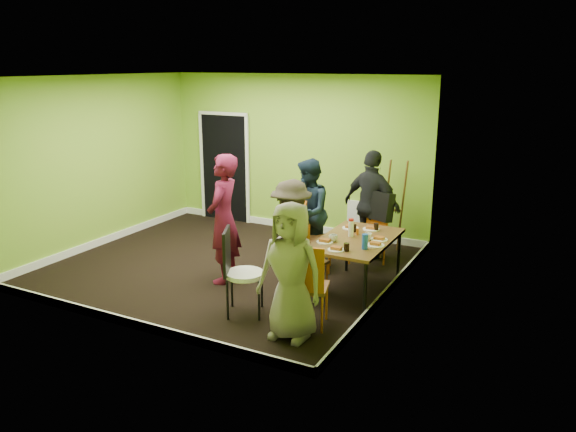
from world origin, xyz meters
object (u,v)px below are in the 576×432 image
object	(u,v)px
orange_bottle	(358,232)
person_left_near	(291,236)
blue_bottle	(365,242)
thermos	(351,229)
person_left_far	(308,212)
chair_bentwood	(238,268)
easel	(389,207)
chair_left_far	(312,233)
person_standing	(224,219)
person_back_end	(372,205)
chair_front_end	(308,282)
chair_left_near	(307,255)
dining_table	(356,243)
person_front_end	(291,271)
chair_back_end	(377,213)

from	to	relation	value
orange_bottle	person_left_near	size ratio (longest dim) A/B	0.05
blue_bottle	person_left_near	xyz separation A→B (m)	(-1.05, 0.04, -0.09)
thermos	person_left_far	bearing A→B (deg)	145.19
chair_bentwood	easel	xyz separation A→B (m)	(0.91, 3.01, 0.17)
chair_left_far	orange_bottle	size ratio (longest dim) A/B	12.01
person_standing	person_back_end	bearing A→B (deg)	129.45
person_left_near	chair_front_end	bearing A→B (deg)	38.11
thermos	person_standing	size ratio (longest dim) A/B	0.12
chair_left_near	blue_bottle	distance (m)	0.94
thermos	orange_bottle	xyz separation A→B (m)	(0.05, 0.11, -0.06)
blue_bottle	person_left_far	distance (m)	1.69
person_left_far	person_left_near	size ratio (longest dim) A/B	1.06
chair_front_end	blue_bottle	distance (m)	1.00
orange_bottle	person_left_near	xyz separation A→B (m)	(-0.75, -0.48, -0.03)
chair_left_near	thermos	world-z (taller)	thermos
thermos	person_left_near	size ratio (longest dim) A/B	0.14
orange_bottle	person_left_far	world-z (taller)	person_left_far
chair_left_far	person_standing	distance (m)	1.37
easel	chair_front_end	bearing A→B (deg)	-89.86
dining_table	chair_left_near	xyz separation A→B (m)	(-0.60, -0.22, -0.21)
chair_front_end	blue_bottle	bearing A→B (deg)	53.78
easel	person_standing	world-z (taller)	person_standing
person_front_end	blue_bottle	bearing A→B (deg)	70.18
easel	thermos	distance (m)	1.66
easel	person_front_end	xyz separation A→B (m)	(-0.07, -3.25, 0.01)
chair_bentwood	chair_front_end	bearing A→B (deg)	66.84
chair_back_end	person_left_near	world-z (taller)	person_left_near
person_left_far	person_left_near	xyz separation A→B (m)	(0.25, -1.03, -0.05)
chair_left_near	easel	size ratio (longest dim) A/B	0.56
thermos	person_front_end	bearing A→B (deg)	-92.88
chair_front_end	thermos	world-z (taller)	chair_front_end
orange_bottle	person_left_near	world-z (taller)	person_left_near
blue_bottle	chair_bentwood	bearing A→B (deg)	-143.80
chair_left_near	person_left_far	distance (m)	1.09
chair_back_end	thermos	size ratio (longest dim) A/B	5.23
blue_bottle	person_left_far	size ratio (longest dim) A/B	0.12
easel	person_standing	xyz separation A→B (m)	(-1.67, -2.18, 0.13)
dining_table	person_left_near	size ratio (longest dim) A/B	0.99
dining_table	person_left_far	distance (m)	1.28
blue_bottle	chair_back_end	bearing A→B (deg)	103.71
person_left_near	orange_bottle	bearing A→B (deg)	124.24
person_left_near	chair_back_end	bearing A→B (deg)	158.52
chair_bentwood	orange_bottle	xyz separation A→B (m)	(0.97, 1.46, 0.20)
chair_front_end	person_standing	size ratio (longest dim) A/B	0.57
dining_table	chair_bentwood	bearing A→B (deg)	-128.48
chair_back_end	dining_table	bearing A→B (deg)	120.37
chair_back_end	thermos	bearing A→B (deg)	115.94
chair_left_far	orange_bottle	world-z (taller)	chair_left_far
chair_bentwood	person_standing	xyz separation A→B (m)	(-0.75, 0.83, 0.31)
person_standing	person_back_end	distance (m)	2.40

